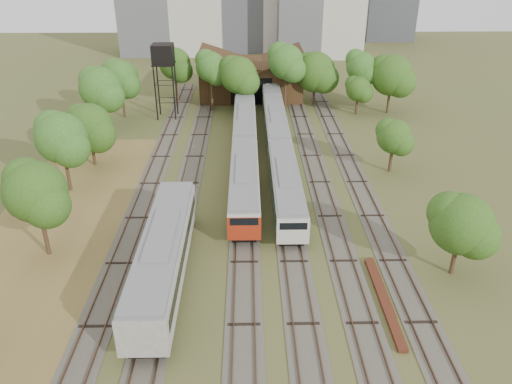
{
  "coord_description": "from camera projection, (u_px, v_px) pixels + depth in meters",
  "views": [
    {
      "loc": [
        -1.67,
        -22.64,
        23.28
      ],
      "look_at": [
        -0.93,
        18.01,
        2.5
      ],
      "focal_mm": 35.0,
      "sensor_mm": 36.0,
      "label": 1
    }
  ],
  "objects": [
    {
      "name": "water_tower",
      "position": [
        163.0,
        56.0,
        68.57
      ],
      "size": [
        2.99,
        2.99,
        10.35
      ],
      "color": "black",
      "rests_on": "ground"
    },
    {
      "name": "old_grey_coach",
      "position": [
        164.0,
        255.0,
        37.27
      ],
      "size": [
        3.17,
        18.0,
        3.92
      ],
      "color": "black",
      "rests_on": "ground"
    },
    {
      "name": "maintenance_shed",
      "position": [
        251.0,
        78.0,
        81.05
      ],
      "size": [
        16.45,
        11.55,
        7.58
      ],
      "color": "#352113",
      "rests_on": "ground"
    },
    {
      "name": "tree_band_left",
      "position": [
        47.0,
        159.0,
        45.09
      ],
      "size": [
        8.16,
        53.6,
        8.61
      ],
      "color": "#382616",
      "rests_on": "ground"
    },
    {
      "name": "dry_grass_patch",
      "position": [
        32.0,
        283.0,
        37.6
      ],
      "size": [
        14.0,
        60.0,
        0.04
      ],
      "primitive_type": "cube",
      "color": "brown",
      "rests_on": "ground"
    },
    {
      "name": "tree_band_far",
      "position": [
        274.0,
        71.0,
        72.86
      ],
      "size": [
        44.12,
        11.27,
        9.5
      ],
      "color": "#382616",
      "rests_on": "ground"
    },
    {
      "name": "railcar_red_set",
      "position": [
        245.0,
        150.0,
        56.45
      ],
      "size": [
        2.83,
        34.58,
        3.5
      ],
      "color": "black",
      "rests_on": "ground"
    },
    {
      "name": "tracks",
      "position": [
        257.0,
        183.0,
        53.0
      ],
      "size": [
        24.6,
        80.0,
        0.19
      ],
      "color": "#4C473D",
      "rests_on": "ground"
    },
    {
      "name": "tree_band_right",
      "position": [
        407.0,
        153.0,
        49.57
      ],
      "size": [
        4.65,
        43.22,
        6.75
      ],
      "color": "#382616",
      "rests_on": "ground"
    },
    {
      "name": "ground",
      "position": [
        276.0,
        360.0,
        30.78
      ],
      "size": [
        240.0,
        240.0,
        0.0
      ],
      "primitive_type": "plane",
      "color": "#475123",
      "rests_on": "ground"
    },
    {
      "name": "rail_pile_near",
      "position": [
        384.0,
        300.0,
        35.64
      ],
      "size": [
        0.66,
        9.93,
        0.33
      ],
      "primitive_type": "cube",
      "color": "#562818",
      "rests_on": "ground"
    },
    {
      "name": "rail_pile_far",
      "position": [
        381.0,
        286.0,
        37.15
      ],
      "size": [
        0.45,
        7.13,
        0.23
      ],
      "primitive_type": "cube",
      "color": "#562818",
      "rests_on": "ground"
    },
    {
      "name": "railcar_rear",
      "position": [
        245.0,
        87.0,
        80.75
      ],
      "size": [
        2.69,
        16.08,
        3.32
      ],
      "color": "black",
      "rests_on": "ground"
    },
    {
      "name": "railcar_green_set",
      "position": [
        276.0,
        126.0,
        63.77
      ],
      "size": [
        2.73,
        52.08,
        3.37
      ],
      "color": "black",
      "rests_on": "ground"
    }
  ]
}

